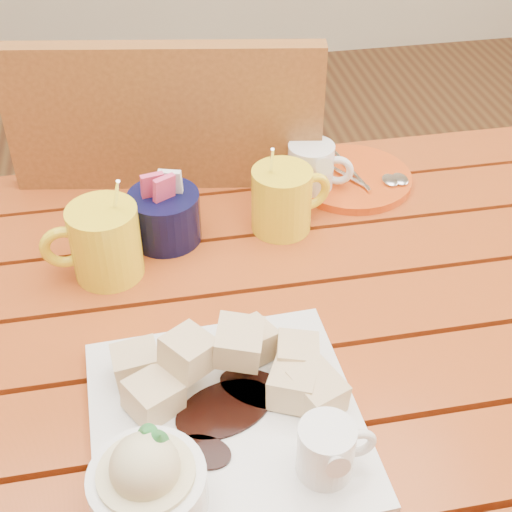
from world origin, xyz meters
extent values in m
cube|color=#903E12|center=(0.00, -0.23, 0.73)|extent=(1.20, 0.11, 0.03)
cube|color=#903E12|center=(0.00, -0.11, 0.73)|extent=(1.20, 0.11, 0.03)
cube|color=#903E12|center=(0.00, 0.00, 0.73)|extent=(1.20, 0.11, 0.03)
cube|color=#903E12|center=(0.00, 0.11, 0.73)|extent=(1.20, 0.11, 0.03)
cube|color=#903E12|center=(0.00, 0.23, 0.73)|extent=(1.20, 0.11, 0.03)
cube|color=#903E12|center=(0.00, 0.34, 0.73)|extent=(1.20, 0.11, 0.03)
cube|color=#903E12|center=(0.00, 0.36, 0.68)|extent=(1.12, 0.04, 0.08)
cylinder|color=#903E12|center=(0.55, 0.35, 0.36)|extent=(0.06, 0.06, 0.72)
cube|color=white|center=(-0.01, -0.15, 0.76)|extent=(0.28, 0.28, 0.02)
cube|color=#B88138|center=(0.03, -0.07, 0.79)|extent=(0.07, 0.07, 0.04)
cube|color=#B88138|center=(-0.08, -0.12, 0.79)|extent=(0.07, 0.07, 0.04)
cube|color=#B88138|center=(0.07, -0.13, 0.79)|extent=(0.07, 0.07, 0.04)
cube|color=#B88138|center=(0.08, -0.10, 0.79)|extent=(0.06, 0.06, 0.04)
cube|color=#B88138|center=(-0.09, -0.08, 0.79)|extent=(0.05, 0.05, 0.04)
cube|color=#B88138|center=(0.01, -0.09, 0.82)|extent=(0.06, 0.06, 0.04)
cube|color=#B88138|center=(0.09, -0.15, 0.79)|extent=(0.06, 0.06, 0.04)
cube|color=#B88138|center=(-0.04, -0.10, 0.82)|extent=(0.07, 0.07, 0.04)
cylinder|color=white|center=(-0.09, -0.23, 0.79)|extent=(0.11, 0.11, 0.04)
cylinder|color=beige|center=(-0.09, -0.23, 0.80)|extent=(0.09, 0.09, 0.03)
sphere|color=beige|center=(-0.09, -0.23, 0.82)|extent=(0.06, 0.06, 0.06)
cone|color=#297F37|center=(-0.08, -0.22, 0.85)|extent=(0.04, 0.04, 0.03)
cone|color=#297F37|center=(-0.09, -0.21, 0.84)|extent=(0.03, 0.03, 0.02)
cylinder|color=white|center=(0.07, -0.23, 0.79)|extent=(0.05, 0.05, 0.06)
cylinder|color=black|center=(0.07, -0.23, 0.82)|extent=(0.04, 0.04, 0.01)
cone|color=white|center=(0.07, -0.25, 0.82)|extent=(0.02, 0.02, 0.03)
torus|color=white|center=(0.11, -0.23, 0.80)|extent=(0.04, 0.01, 0.04)
cylinder|color=yellow|center=(-0.12, 0.13, 0.80)|extent=(0.09, 0.09, 0.10)
cylinder|color=black|center=(-0.12, 0.13, 0.84)|extent=(0.08, 0.08, 0.01)
torus|color=yellow|center=(-0.17, 0.13, 0.80)|extent=(0.06, 0.02, 0.06)
cylinder|color=silver|center=(-0.10, 0.14, 0.83)|extent=(0.03, 0.06, 0.13)
cylinder|color=yellow|center=(0.12, 0.18, 0.80)|extent=(0.08, 0.08, 0.09)
cylinder|color=black|center=(0.12, 0.18, 0.84)|extent=(0.07, 0.07, 0.01)
torus|color=yellow|center=(0.17, 0.20, 0.80)|extent=(0.06, 0.03, 0.06)
cylinder|color=silver|center=(0.11, 0.19, 0.83)|extent=(0.01, 0.06, 0.12)
cylinder|color=white|center=(0.18, 0.26, 0.79)|extent=(0.07, 0.07, 0.08)
cylinder|color=white|center=(0.18, 0.26, 0.83)|extent=(0.05, 0.05, 0.01)
cone|color=white|center=(0.18, 0.23, 0.82)|extent=(0.03, 0.03, 0.03)
torus|color=white|center=(0.22, 0.26, 0.79)|extent=(0.05, 0.03, 0.05)
cylinder|color=black|center=(-0.04, 0.19, 0.79)|extent=(0.10, 0.10, 0.07)
cube|color=#E03C6A|center=(-0.05, 0.19, 0.83)|extent=(0.03, 0.02, 0.05)
cube|color=white|center=(-0.03, 0.19, 0.83)|extent=(0.03, 0.02, 0.05)
cube|color=#E03C6A|center=(-0.04, 0.18, 0.83)|extent=(0.03, 0.03, 0.05)
cylinder|color=#D24712|center=(0.25, 0.28, 0.76)|extent=(0.19, 0.19, 0.01)
cylinder|color=silver|center=(0.23, 0.29, 0.77)|extent=(0.07, 0.12, 0.01)
cylinder|color=silver|center=(0.25, 0.29, 0.77)|extent=(0.03, 0.13, 0.01)
ellipsoid|color=silver|center=(0.31, 0.25, 0.77)|extent=(0.02, 0.04, 0.01)
ellipsoid|color=silver|center=(0.32, 0.25, 0.77)|extent=(0.02, 0.04, 0.01)
cube|color=brown|center=(0.01, 0.53, 0.47)|extent=(0.53, 0.53, 0.03)
cylinder|color=brown|center=(0.24, 0.69, 0.23)|extent=(0.04, 0.04, 0.46)
cylinder|color=brown|center=(-0.15, 0.76, 0.23)|extent=(0.04, 0.04, 0.46)
cylinder|color=brown|center=(0.17, 0.31, 0.23)|extent=(0.04, 0.04, 0.46)
cylinder|color=brown|center=(-0.21, 0.37, 0.23)|extent=(0.04, 0.04, 0.46)
cube|color=brown|center=(-0.02, 0.33, 0.73)|extent=(0.46, 0.11, 0.48)
camera|label=1|loc=(-0.07, -0.61, 1.35)|focal=50.00mm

